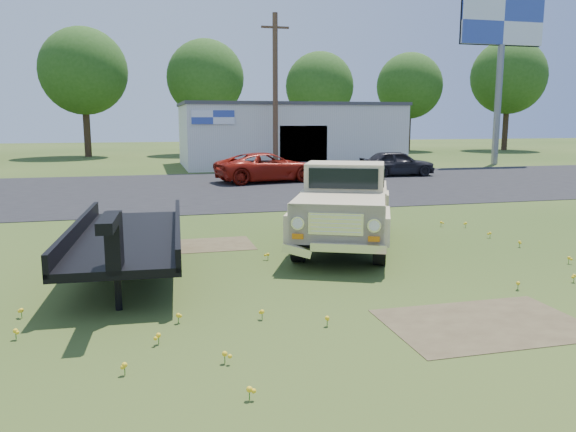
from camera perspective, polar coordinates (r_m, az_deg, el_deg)
The scene contains 16 objects.
ground at distance 11.14m, azimuth 4.21°, elevation -6.26°, with size 140.00×140.00×0.00m, color #274114.
asphalt_lot at distance 25.56m, azimuth -6.48°, elevation 2.82°, with size 90.00×14.00×0.02m, color black.
dirt_patch_a at distance 9.20m, azimuth 19.39°, elevation -10.30°, with size 3.00×2.00×0.01m, color #493D27.
dirt_patch_b at distance 14.06m, azimuth -8.13°, elevation -2.94°, with size 2.20×1.60×0.01m, color #493D27.
commercial_building at distance 38.33m, azimuth -0.04°, elevation 8.33°, with size 14.20×8.20×4.15m.
billboard at distance 41.80m, azimuth 20.89°, elevation 16.68°, with size 6.10×0.45×11.05m.
utility_pole_mid at distance 33.03m, azimuth -1.30°, elevation 12.44°, with size 1.60×0.30×9.00m.
treeline_c at distance 50.01m, azimuth -20.06°, elevation 13.64°, with size 7.04×7.04×10.47m.
treeline_d at distance 51.06m, azimuth -8.38°, elevation 13.67°, with size 6.72×6.72×10.00m.
treeline_e at distance 51.59m, azimuth 3.23°, elevation 13.01°, with size 6.08×6.08×9.04m.
treeline_f at distance 57.65m, azimuth 12.23°, elevation 12.78°, with size 6.40×6.40×9.52m.
treeline_g at distance 61.54m, azimuth 21.50°, elevation 13.02°, with size 7.36×7.36×10.95m.
vintage_pickup_truck at distance 13.75m, azimuth 5.78°, elevation 1.18°, with size 2.20×5.66×2.06m, color tan, non-canonical shape.
flatbed_trailer at distance 11.75m, azimuth -15.90°, elevation -1.55°, with size 2.06×6.17×1.68m, color black, non-canonical shape.
red_pickup at distance 27.93m, azimuth -2.09°, elevation 4.94°, with size 2.38×5.17×1.44m, color maroon.
dark_sedan at distance 31.45m, azimuth 10.99°, elevation 5.27°, with size 1.64×4.09×1.39m, color black.
Camera 1 is at (-3.42, -10.15, 3.07)m, focal length 35.00 mm.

